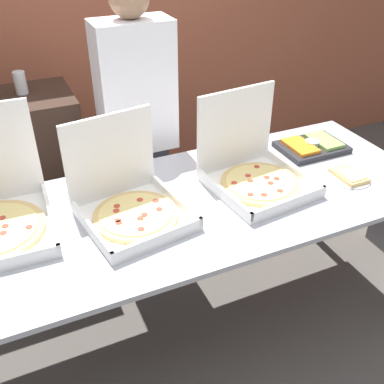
{
  "coord_description": "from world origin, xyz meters",
  "views": [
    {
      "loc": [
        -0.69,
        -1.53,
        1.99
      ],
      "look_at": [
        0.0,
        0.0,
        0.89
      ],
      "focal_mm": 42.0,
      "sensor_mm": 36.0,
      "label": 1
    }
  ],
  "objects_px": {
    "paper_plate_front_right": "(349,176)",
    "person_guest_plaid": "(139,134)",
    "veggie_tray": "(312,146)",
    "soda_can_silver": "(20,83)",
    "pizza_box_near_right": "(129,201)",
    "pizza_box_far_right": "(254,170)"
  },
  "relations": [
    {
      "from": "pizza_box_far_right",
      "to": "veggie_tray",
      "type": "distance_m",
      "value": 0.5
    },
    {
      "from": "paper_plate_front_right",
      "to": "soda_can_silver",
      "type": "distance_m",
      "value": 1.81
    },
    {
      "from": "veggie_tray",
      "to": "soda_can_silver",
      "type": "height_order",
      "value": "soda_can_silver"
    },
    {
      "from": "pizza_box_far_right",
      "to": "soda_can_silver",
      "type": "relative_size",
      "value": 3.9
    },
    {
      "from": "soda_can_silver",
      "to": "paper_plate_front_right",
      "type": "bearing_deg",
      "value": -40.51
    },
    {
      "from": "paper_plate_front_right",
      "to": "person_guest_plaid",
      "type": "distance_m",
      "value": 1.14
    },
    {
      "from": "pizza_box_near_right",
      "to": "soda_can_silver",
      "type": "distance_m",
      "value": 1.07
    },
    {
      "from": "veggie_tray",
      "to": "soda_can_silver",
      "type": "bearing_deg",
      "value": 148.75
    },
    {
      "from": "veggie_tray",
      "to": "paper_plate_front_right",
      "type": "bearing_deg",
      "value": -93.11
    },
    {
      "from": "pizza_box_far_right",
      "to": "veggie_tray",
      "type": "relative_size",
      "value": 1.38
    },
    {
      "from": "pizza_box_near_right",
      "to": "person_guest_plaid",
      "type": "xyz_separation_m",
      "value": [
        0.26,
        0.65,
        -0.03
      ]
    },
    {
      "from": "veggie_tray",
      "to": "person_guest_plaid",
      "type": "distance_m",
      "value": 0.96
    },
    {
      "from": "paper_plate_front_right",
      "to": "pizza_box_near_right",
      "type": "bearing_deg",
      "value": 172.11
    },
    {
      "from": "paper_plate_front_right",
      "to": "veggie_tray",
      "type": "xyz_separation_m",
      "value": [
        0.02,
        0.32,
        0.01
      ]
    },
    {
      "from": "soda_can_silver",
      "to": "person_guest_plaid",
      "type": "xyz_separation_m",
      "value": [
        0.54,
        -0.36,
        -0.26
      ]
    },
    {
      "from": "pizza_box_far_right",
      "to": "veggie_tray",
      "type": "bearing_deg",
      "value": 13.6
    },
    {
      "from": "person_guest_plaid",
      "to": "veggie_tray",
      "type": "bearing_deg",
      "value": 150.16
    },
    {
      "from": "pizza_box_near_right",
      "to": "paper_plate_front_right",
      "type": "height_order",
      "value": "pizza_box_near_right"
    },
    {
      "from": "person_guest_plaid",
      "to": "paper_plate_front_right",
      "type": "bearing_deg",
      "value": 135.41
    },
    {
      "from": "pizza_box_far_right",
      "to": "soda_can_silver",
      "type": "distance_m",
      "value": 1.37
    },
    {
      "from": "paper_plate_front_right",
      "to": "soda_can_silver",
      "type": "xyz_separation_m",
      "value": [
        -1.35,
        1.16,
        0.3
      ]
    },
    {
      "from": "pizza_box_near_right",
      "to": "soda_can_silver",
      "type": "xyz_separation_m",
      "value": [
        -0.28,
        1.01,
        0.24
      ]
    }
  ]
}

